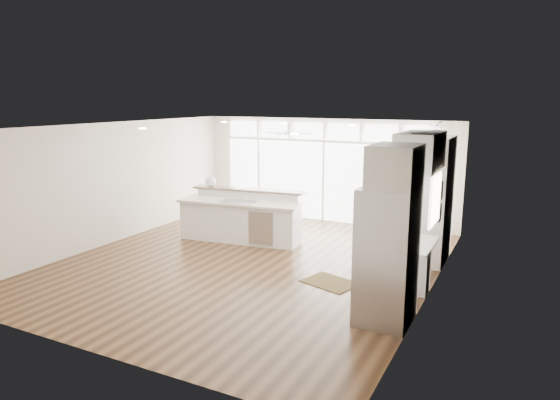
% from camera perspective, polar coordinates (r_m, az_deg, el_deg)
% --- Properties ---
extents(floor, '(7.00, 8.00, 0.02)m').
position_cam_1_polar(floor, '(10.04, -3.56, -7.22)').
color(floor, '#3C2412').
rests_on(floor, ground).
extents(ceiling, '(7.00, 8.00, 0.02)m').
position_cam_1_polar(ceiling, '(9.52, -3.77, 8.41)').
color(ceiling, white).
rests_on(ceiling, wall_back).
extents(wall_back, '(7.00, 0.04, 2.70)m').
position_cam_1_polar(wall_back, '(13.24, 5.16, 3.42)').
color(wall_back, silver).
rests_on(wall_back, floor).
extents(wall_front, '(7.00, 0.04, 2.70)m').
position_cam_1_polar(wall_front, '(6.67, -21.46, -5.59)').
color(wall_front, silver).
rests_on(wall_front, floor).
extents(wall_left, '(0.04, 8.00, 2.70)m').
position_cam_1_polar(wall_left, '(11.83, -18.44, 1.89)').
color(wall_left, silver).
rests_on(wall_left, floor).
extents(wall_right, '(0.04, 8.00, 2.70)m').
position_cam_1_polar(wall_right, '(8.50, 17.13, -1.68)').
color(wall_right, silver).
rests_on(wall_right, floor).
extents(glass_wall, '(5.80, 0.06, 2.08)m').
position_cam_1_polar(glass_wall, '(13.23, 5.04, 2.10)').
color(glass_wall, white).
rests_on(glass_wall, wall_back).
extents(transom_row, '(5.90, 0.06, 0.40)m').
position_cam_1_polar(transom_row, '(13.08, 5.14, 7.86)').
color(transom_row, white).
rests_on(transom_row, wall_back).
extents(desk_window, '(0.04, 0.85, 0.85)m').
position_cam_1_polar(desk_window, '(8.76, 17.29, 0.03)').
color(desk_window, white).
rests_on(desk_window, wall_right).
extents(ceiling_fan, '(1.16, 1.16, 0.32)m').
position_cam_1_polar(ceiling_fan, '(12.23, 0.95, 8.11)').
color(ceiling_fan, white).
rests_on(ceiling_fan, ceiling).
extents(recessed_lights, '(3.40, 3.00, 0.02)m').
position_cam_1_polar(recessed_lights, '(9.69, -3.16, 8.36)').
color(recessed_lights, beige).
rests_on(recessed_lights, ceiling).
extents(oven_cabinet, '(0.64, 1.20, 2.50)m').
position_cam_1_polar(oven_cabinet, '(10.31, 17.04, 0.04)').
color(oven_cabinet, white).
rests_on(oven_cabinet, floor).
extents(desk_nook, '(0.72, 1.30, 0.76)m').
position_cam_1_polar(desk_nook, '(9.11, 14.79, -7.01)').
color(desk_nook, white).
rests_on(desk_nook, floor).
extents(upper_cabinets, '(0.64, 1.30, 0.64)m').
position_cam_1_polar(upper_cabinets, '(8.69, 15.72, 5.38)').
color(upper_cabinets, white).
rests_on(upper_cabinets, wall_right).
extents(refrigerator, '(0.76, 0.90, 2.00)m').
position_cam_1_polar(refrigerator, '(7.39, 12.13, -6.21)').
color(refrigerator, '#A9A8AD').
rests_on(refrigerator, floor).
extents(fridge_cabinet, '(0.64, 0.90, 0.60)m').
position_cam_1_polar(fridge_cabinet, '(7.09, 13.04, 3.79)').
color(fridge_cabinet, white).
rests_on(fridge_cabinet, wall_right).
extents(framed_photos, '(0.06, 0.22, 0.80)m').
position_cam_1_polar(framed_photos, '(9.39, 17.89, -0.19)').
color(framed_photos, black).
rests_on(framed_photos, wall_right).
extents(kitchen_island, '(2.96, 1.42, 1.13)m').
position_cam_1_polar(kitchen_island, '(11.42, -4.56, -1.90)').
color(kitchen_island, white).
rests_on(kitchen_island, floor).
extents(rug, '(1.08, 0.91, 0.01)m').
position_cam_1_polar(rug, '(9.03, 5.77, -9.35)').
color(rug, '#362611').
rests_on(rug, floor).
extents(office_chair, '(0.58, 0.56, 0.89)m').
position_cam_1_polar(office_chair, '(9.25, 11.54, -6.14)').
color(office_chair, black).
rests_on(office_chair, floor).
extents(fishbowl, '(0.29, 0.29, 0.26)m').
position_cam_1_polar(fishbowl, '(12.04, -7.96, 2.11)').
color(fishbowl, white).
rests_on(fishbowl, kitchen_island).
extents(monitor, '(0.11, 0.44, 0.36)m').
position_cam_1_polar(monitor, '(8.97, 14.47, -3.54)').
color(monitor, black).
rests_on(monitor, desk_nook).
extents(keyboard, '(0.14, 0.34, 0.02)m').
position_cam_1_polar(keyboard, '(9.05, 13.37, -4.49)').
color(keyboard, silver).
rests_on(keyboard, desk_nook).
extents(potted_plant, '(0.31, 0.33, 0.23)m').
position_cam_1_polar(potted_plant, '(10.14, 17.50, 7.61)').
color(potted_plant, '#356029').
rests_on(potted_plant, oven_cabinet).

